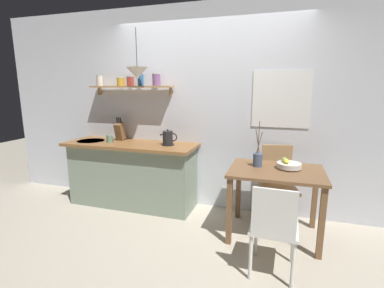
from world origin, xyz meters
TOP-DOWN VIEW (x-y plane):
  - ground_plane at (0.00, 0.00)m, footprint 14.00×14.00m
  - back_wall at (0.20, 0.65)m, footprint 6.80×0.11m
  - kitchen_counter at (-1.00, 0.32)m, footprint 1.83×0.63m
  - wall_shelf at (-1.05, 0.49)m, footprint 1.22×0.20m
  - dining_table at (0.93, 0.04)m, footprint 0.99×0.75m
  - dining_chair_near at (0.94, -0.70)m, footprint 0.42×0.45m
  - dining_chair_far at (0.95, 0.42)m, footprint 0.50×0.51m
  - fruit_bowl at (1.05, 0.12)m, footprint 0.26×0.26m
  - twig_vase at (0.72, 0.11)m, footprint 0.10×0.10m
  - electric_kettle at (-0.45, 0.32)m, footprint 0.24×0.16m
  - knife_block at (-1.23, 0.43)m, footprint 0.10×0.18m
  - coffee_mug_by_sink at (-1.30, 0.27)m, footprint 0.12×0.08m
  - pendant_lamp at (-0.83, 0.26)m, footprint 0.28×0.28m

SIDE VIEW (x-z plane):
  - ground_plane at x=0.00m, z-range 0.00..0.00m
  - kitchen_counter at x=-1.00m, z-range 0.01..0.90m
  - dining_chair_near at x=0.94m, z-range 0.05..0.91m
  - dining_chair_far at x=0.95m, z-range 0.05..1.00m
  - dining_table at x=0.93m, z-range 0.26..1.03m
  - fruit_bowl at x=1.05m, z-range 0.75..0.87m
  - twig_vase at x=0.72m, z-range 0.59..1.11m
  - coffee_mug_by_sink at x=-1.30m, z-range 0.90..1.00m
  - electric_kettle at x=-0.45m, z-range 0.89..1.10m
  - knife_block at x=-1.23m, z-range 0.87..1.20m
  - back_wall at x=0.20m, z-range 0.00..2.70m
  - wall_shelf at x=-1.05m, z-range 1.55..1.85m
  - pendant_lamp at x=-0.83m, z-range 1.52..2.13m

